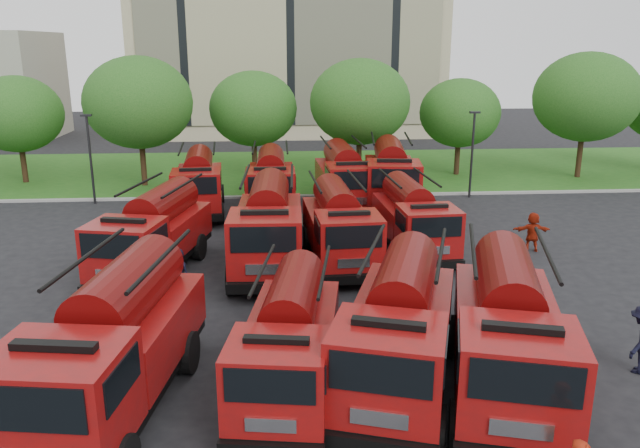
# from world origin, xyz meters

# --- Properties ---
(ground) EXTENTS (140.00, 140.00, 0.00)m
(ground) POSITION_xyz_m (0.00, 0.00, 0.00)
(ground) COLOR black
(ground) RESTS_ON ground
(lawn) EXTENTS (70.00, 16.00, 0.12)m
(lawn) POSITION_xyz_m (0.00, 26.00, 0.06)
(lawn) COLOR #1A5115
(lawn) RESTS_ON ground
(curb) EXTENTS (70.00, 0.30, 0.14)m
(curb) POSITION_xyz_m (0.00, 17.90, 0.07)
(curb) COLOR gray
(curb) RESTS_ON ground
(apartment_building) EXTENTS (30.00, 14.18, 25.00)m
(apartment_building) POSITION_xyz_m (2.00, 47.94, 12.50)
(apartment_building) COLOR tan
(apartment_building) RESTS_ON ground
(tree_1) EXTENTS (5.71, 5.71, 6.98)m
(tree_1) POSITION_xyz_m (-16.00, 23.00, 4.55)
(tree_1) COLOR #382314
(tree_1) RESTS_ON ground
(tree_2) EXTENTS (6.72, 6.72, 8.22)m
(tree_2) POSITION_xyz_m (-8.00, 21.50, 5.35)
(tree_2) COLOR #382314
(tree_2) RESTS_ON ground
(tree_3) EXTENTS (5.88, 5.88, 7.19)m
(tree_3) POSITION_xyz_m (-1.00, 24.00, 4.68)
(tree_3) COLOR #382314
(tree_3) RESTS_ON ground
(tree_4) EXTENTS (6.55, 6.55, 8.01)m
(tree_4) POSITION_xyz_m (6.00, 22.50, 5.22)
(tree_4) COLOR #382314
(tree_4) RESTS_ON ground
(tree_5) EXTENTS (5.46, 5.46, 6.68)m
(tree_5) POSITION_xyz_m (13.00, 23.50, 4.35)
(tree_5) COLOR #382314
(tree_5) RESTS_ON ground
(tree_6) EXTENTS (6.89, 6.89, 8.42)m
(tree_6) POSITION_xyz_m (21.00, 22.00, 5.49)
(tree_6) COLOR #382314
(tree_6) RESTS_ON ground
(lamp_post_0) EXTENTS (0.60, 0.25, 5.11)m
(lamp_post_0) POSITION_xyz_m (-10.00, 17.20, 2.90)
(lamp_post_0) COLOR black
(lamp_post_0) RESTS_ON ground
(lamp_post_1) EXTENTS (0.60, 0.25, 5.11)m
(lamp_post_1) POSITION_xyz_m (12.00, 17.20, 2.90)
(lamp_post_1) COLOR black
(lamp_post_1) RESTS_ON ground
(fire_truck_0) EXTENTS (3.81, 8.09, 3.54)m
(fire_truck_0) POSITION_xyz_m (-3.63, -4.39, 1.78)
(fire_truck_0) COLOR black
(fire_truck_0) RESTS_ON ground
(fire_truck_1) EXTENTS (3.20, 6.81, 2.98)m
(fire_truck_1) POSITION_xyz_m (0.70, -3.86, 1.50)
(fire_truck_1) COLOR black
(fire_truck_1) RESTS_ON ground
(fire_truck_2) EXTENTS (4.63, 7.79, 3.36)m
(fire_truck_2) POSITION_xyz_m (3.59, -3.73, 1.69)
(fire_truck_2) COLOR black
(fire_truck_2) RESTS_ON ground
(fire_truck_3) EXTENTS (4.54, 7.98, 3.45)m
(fire_truck_3) POSITION_xyz_m (6.31, -4.24, 1.73)
(fire_truck_3) COLOR black
(fire_truck_3) RESTS_ON ground
(fire_truck_4) EXTENTS (4.02, 7.62, 3.30)m
(fire_truck_4) POSITION_xyz_m (-4.43, 5.44, 1.66)
(fire_truck_4) COLOR black
(fire_truck_4) RESTS_ON ground
(fire_truck_5) EXTENTS (3.05, 7.81, 3.52)m
(fire_truck_5) POSITION_xyz_m (0.09, 5.71, 1.77)
(fire_truck_5) COLOR black
(fire_truck_5) RESTS_ON ground
(fire_truck_6) EXTENTS (2.88, 7.16, 3.20)m
(fire_truck_6) POSITION_xyz_m (3.01, 6.11, 1.61)
(fire_truck_6) COLOR black
(fire_truck_6) RESTS_ON ground
(fire_truck_7) EXTENTS (2.77, 6.85, 3.06)m
(fire_truck_7) POSITION_xyz_m (6.37, 7.31, 1.54)
(fire_truck_7) COLOR black
(fire_truck_7) RESTS_ON ground
(fire_truck_8) EXTENTS (3.05, 7.31, 3.25)m
(fire_truck_8) POSITION_xyz_m (-3.75, 14.92, 1.64)
(fire_truck_8) COLOR black
(fire_truck_8) RESTS_ON ground
(fire_truck_9) EXTENTS (2.70, 7.27, 3.30)m
(fire_truck_9) POSITION_xyz_m (0.16, 14.70, 1.66)
(fire_truck_9) COLOR black
(fire_truck_9) RESTS_ON ground
(fire_truck_10) EXTENTS (3.04, 7.68, 3.45)m
(fire_truck_10) POSITION_xyz_m (4.25, 15.24, 1.74)
(fire_truck_10) COLOR black
(fire_truck_10) RESTS_ON ground
(fire_truck_11) EXTENTS (3.73, 8.25, 3.63)m
(fire_truck_11) POSITION_xyz_m (6.80, 15.13, 1.83)
(fire_truck_11) COLOR black
(fire_truck_11) RESTS_ON ground
(firefighter_2) EXTENTS (0.57, 1.00, 1.70)m
(firefighter_2) POSITION_xyz_m (7.25, -4.74, 0.00)
(firefighter_2) COLOR maroon
(firefighter_2) RESTS_ON ground
(firefighter_3) EXTENTS (1.38, 1.34, 1.96)m
(firefighter_3) POSITION_xyz_m (10.43, -3.51, 0.00)
(firefighter_3) COLOR black
(firefighter_3) RESTS_ON ground
(firefighter_4) EXTENTS (0.98, 0.86, 1.68)m
(firefighter_4) POSITION_xyz_m (-3.19, 3.29, 0.00)
(firefighter_4) COLOR black
(firefighter_4) RESTS_ON ground
(firefighter_5) EXTENTS (1.69, 0.85, 1.76)m
(firefighter_5) POSITION_xyz_m (11.67, 7.07, 0.00)
(firefighter_5) COLOR maroon
(firefighter_5) RESTS_ON ground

